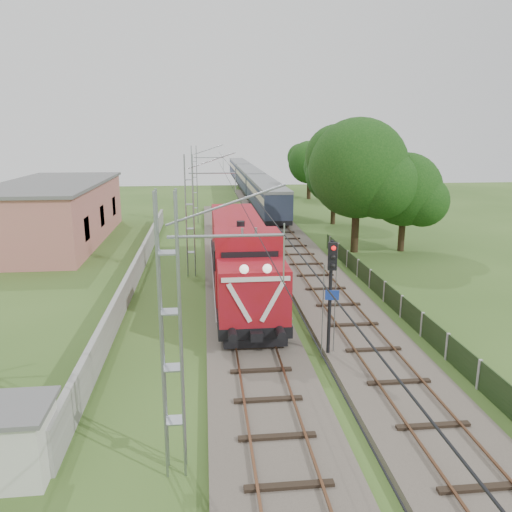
{
  "coord_description": "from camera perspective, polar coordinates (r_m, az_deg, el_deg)",
  "views": [
    {
      "loc": [
        -2.03,
        -20.5,
        9.39
      ],
      "look_at": [
        0.94,
        8.13,
        2.2
      ],
      "focal_mm": 35.0,
      "sensor_mm": 36.0,
      "label": 1
    }
  ],
  "objects": [
    {
      "name": "relay_hut",
      "position": [
        16.13,
        -25.8,
        -18.49
      ],
      "size": [
        2.1,
        2.1,
        2.16
      ],
      "color": "silver",
      "rests_on": "ground"
    },
    {
      "name": "track_side",
      "position": [
        42.12,
        3.82,
        1.37
      ],
      "size": [
        4.2,
        80.0,
        0.45
      ],
      "color": "#6B6054",
      "rests_on": "ground"
    },
    {
      "name": "boundary_wall",
      "position": [
        33.92,
        -13.3,
        -1.12
      ],
      "size": [
        0.25,
        40.0,
        1.5
      ],
      "primitive_type": "cube",
      "color": "#9E9E99",
      "rests_on": "ground"
    },
    {
      "name": "catenary",
      "position": [
        32.94,
        -7.47,
        4.58
      ],
      "size": [
        3.31,
        70.0,
        8.0
      ],
      "color": "gray",
      "rests_on": "ground"
    },
    {
      "name": "tree_d",
      "position": [
        72.12,
        6.2,
        10.54
      ],
      "size": [
        6.32,
        6.01,
        8.19
      ],
      "color": "#362A16",
      "rests_on": "ground"
    },
    {
      "name": "signal_post",
      "position": [
        20.51,
        8.6,
        -2.68
      ],
      "size": [
        0.57,
        0.44,
        5.17
      ],
      "color": "black",
      "rests_on": "ground"
    },
    {
      "name": "coach_rake",
      "position": [
        78.52,
        -0.78,
        8.9
      ],
      "size": [
        2.82,
        62.78,
        3.25
      ],
      "color": "black",
      "rests_on": "ground"
    },
    {
      "name": "tree_a",
      "position": [
        39.87,
        11.73,
        9.66
      ],
      "size": [
        8.1,
        7.71,
        10.5
      ],
      "color": "#362A16",
      "rests_on": "ground"
    },
    {
      "name": "ground",
      "position": [
        22.64,
        -0.25,
        -10.48
      ],
      "size": [
        140.0,
        140.0,
        0.0
      ],
      "primitive_type": "plane",
      "color": "#34521E",
      "rests_on": "ground"
    },
    {
      "name": "station_building",
      "position": [
        46.84,
        -22.01,
        4.71
      ],
      "size": [
        8.4,
        20.4,
        5.22
      ],
      "color": "#BE6A66",
      "rests_on": "ground"
    },
    {
      "name": "track_main",
      "position": [
        29.07,
        -1.62,
        -4.44
      ],
      "size": [
        4.2,
        70.0,
        0.45
      ],
      "color": "#6B6054",
      "rests_on": "ground"
    },
    {
      "name": "fence",
      "position": [
        27.02,
        16.3,
        -5.55
      ],
      "size": [
        0.12,
        32.0,
        1.2
      ],
      "color": "black",
      "rests_on": "ground"
    },
    {
      "name": "tree_c",
      "position": [
        52.23,
        9.05,
        9.11
      ],
      "size": [
        6.27,
        5.97,
        8.13
      ],
      "color": "#362A16",
      "rests_on": "ground"
    },
    {
      "name": "locomotive",
      "position": [
        29.44,
        -1.8,
        0.2
      ],
      "size": [
        3.19,
        18.21,
        4.63
      ],
      "color": "black",
      "rests_on": "ground"
    },
    {
      "name": "tree_b",
      "position": [
        41.31,
        16.74,
        7.2
      ],
      "size": [
        6.06,
        5.77,
        7.86
      ],
      "color": "#362A16",
      "rests_on": "ground"
    }
  ]
}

